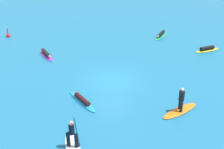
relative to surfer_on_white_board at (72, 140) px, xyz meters
name	(u,v)px	position (x,y,z in m)	size (l,w,h in m)	color
ground_plane	(112,80)	(5.43, 5.71, -0.46)	(120.00, 120.00, 0.00)	#1E6B93
surfer_on_white_board	(72,140)	(0.00, 0.00, 0.00)	(1.25, 2.58, 2.07)	white
surfer_on_green_board	(161,35)	(14.14, 11.62, -0.30)	(2.54, 2.04, 0.41)	#23B266
surfer_on_yellow_board	(207,49)	(15.75, 6.63, -0.29)	(2.49, 0.85, 0.44)	yellow
surfer_on_purple_board	(46,54)	(2.39, 12.37, -0.29)	(0.76, 2.69, 0.44)	purple
surfer_on_blue_board	(82,100)	(2.24, 3.97, -0.31)	(0.97, 3.25, 0.41)	#1E8CD1
surfer_on_orange_board	(180,106)	(7.35, 0.00, -0.05)	(2.98, 1.19, 1.74)	orange
marker_buoy	(8,35)	(0.41, 18.69, -0.31)	(0.42, 0.42, 1.02)	red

